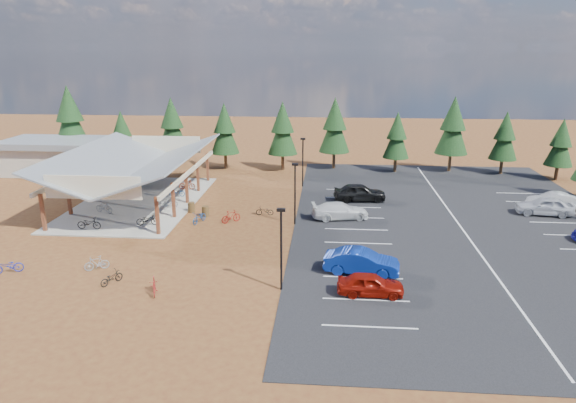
{
  "coord_description": "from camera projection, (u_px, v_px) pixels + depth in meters",
  "views": [
    {
      "loc": [
        7.66,
        -37.96,
        13.99
      ],
      "look_at": [
        4.43,
        2.09,
        1.91
      ],
      "focal_mm": 32.0,
      "sensor_mm": 36.0,
      "label": 1
    }
  ],
  "objects": [
    {
      "name": "bike_3",
      "position": [
        128.0,
        184.0,
        52.28
      ],
      "size": [
        1.86,
        0.92,
        1.07
      ],
      "primitive_type": "imported",
      "rotation": [
        0.0,
        0.0,
        1.33
      ],
      "color": "maroon",
      "rests_on": "concrete_pad"
    },
    {
      "name": "bike_13",
      "position": [
        97.0,
        263.0,
        33.52
      ],
      "size": [
        1.6,
        1.16,
        0.95
      ],
      "primitive_type": "imported",
      "rotation": [
        0.0,
        0.0,
        5.22
      ],
      "color": "gray",
      "rests_on": "ground"
    },
    {
      "name": "lamp_post_0",
      "position": [
        281.0,
        243.0,
        30.07
      ],
      "size": [
        0.5,
        0.25,
        5.14
      ],
      "color": "black",
      "rests_on": "ground"
    },
    {
      "name": "pine_1",
      "position": [
        122.0,
        133.0,
        61.3
      ],
      "size": [
        2.95,
        2.95,
        6.87
      ],
      "color": "#382314",
      "rests_on": "ground"
    },
    {
      "name": "bike_pavilion",
      "position": [
        136.0,
        163.0,
        47.21
      ],
      "size": [
        11.65,
        19.4,
        4.97
      ],
      "color": "#582D19",
      "rests_on": "concrete_pad"
    },
    {
      "name": "pine_13",
      "position": [
        561.0,
        143.0,
        55.26
      ],
      "size": [
        2.92,
        2.92,
        6.79
      ],
      "color": "#382314",
      "rests_on": "ground"
    },
    {
      "name": "bike_14",
      "position": [
        199.0,
        217.0,
        42.55
      ],
      "size": [
        1.21,
        2.0,
        0.99
      ],
      "primitive_type": "imported",
      "rotation": [
        0.0,
        0.0,
        -0.32
      ],
      "color": "navy",
      "rests_on": "ground"
    },
    {
      "name": "bike_16",
      "position": [
        265.0,
        211.0,
        44.51
      ],
      "size": [
        1.53,
        0.59,
        0.8
      ],
      "primitive_type": "imported",
      "rotation": [
        0.0,
        0.0,
        4.75
      ],
      "color": "black",
      "rests_on": "ground"
    },
    {
      "name": "bike_7",
      "position": [
        187.0,
        185.0,
        52.24
      ],
      "size": [
        1.69,
        0.53,
        1.0
      ],
      "primitive_type": "imported",
      "rotation": [
        0.0,
        0.0,
        1.61
      ],
      "color": "#992C0F",
      "rests_on": "concrete_pad"
    },
    {
      "name": "pine_6",
      "position": [
        397.0,
        136.0,
        59.0
      ],
      "size": [
        3.01,
        3.01,
        7.01
      ],
      "color": "#382314",
      "rests_on": "ground"
    },
    {
      "name": "bike_1",
      "position": [
        104.0,
        207.0,
        44.79
      ],
      "size": [
        1.87,
        1.06,
        1.08
      ],
      "primitive_type": "imported",
      "rotation": [
        0.0,
        0.0,
        1.24
      ],
      "color": "gray",
      "rests_on": "concrete_pad"
    },
    {
      "name": "pine_8",
      "position": [
        505.0,
        136.0,
        57.93
      ],
      "size": [
        3.09,
        3.09,
        7.21
      ],
      "color": "#382314",
      "rests_on": "ground"
    },
    {
      "name": "car_1",
      "position": [
        362.0,
        262.0,
        32.86
      ],
      "size": [
        4.98,
        2.34,
        1.58
      ],
      "primitive_type": "imported",
      "rotation": [
        0.0,
        0.0,
        1.43
      ],
      "color": "navy",
      "rests_on": "asphalt_lot"
    },
    {
      "name": "car_9",
      "position": [
        553.0,
        201.0,
        46.23
      ],
      "size": [
        4.39,
        1.57,
        1.44
      ],
      "primitive_type": "imported",
      "rotation": [
        0.0,
        0.0,
        -1.58
      ],
      "color": "#BDBDBD",
      "rests_on": "asphalt_lot"
    },
    {
      "name": "lamp_post_1",
      "position": [
        295.0,
        189.0,
        41.52
      ],
      "size": [
        0.5,
        0.25,
        5.14
      ],
      "color": "black",
      "rests_on": "ground"
    },
    {
      "name": "pine_5",
      "position": [
        335.0,
        126.0,
        60.44
      ],
      "size": [
        3.64,
        3.64,
        8.47
      ],
      "color": "#382314",
      "rests_on": "ground"
    },
    {
      "name": "pine_4",
      "position": [
        283.0,
        129.0,
        59.75
      ],
      "size": [
        3.47,
        3.47,
        8.09
      ],
      "color": "#382314",
      "rests_on": "ground"
    },
    {
      "name": "lamp_post_2",
      "position": [
        303.0,
        159.0,
        52.98
      ],
      "size": [
        0.5,
        0.25,
        5.14
      ],
      "color": "black",
      "rests_on": "ground"
    },
    {
      "name": "car_4",
      "position": [
        360.0,
        192.0,
        48.5
      ],
      "size": [
        5.06,
        2.48,
        1.66
      ],
      "primitive_type": "imported",
      "rotation": [
        0.0,
        0.0,
        1.68
      ],
      "color": "black",
      "rests_on": "asphalt_lot"
    },
    {
      "name": "bike_0",
      "position": [
        89.0,
        223.0,
        40.78
      ],
      "size": [
        1.92,
        0.7,
        1.0
      ],
      "primitive_type": "imported",
      "rotation": [
        0.0,
        0.0,
        1.59
      ],
      "color": "black",
      "rests_on": "concrete_pad"
    },
    {
      "name": "car_0",
      "position": [
        370.0,
        284.0,
        30.02
      ],
      "size": [
        3.89,
        1.57,
        1.33
      ],
      "primitive_type": "imported",
      "rotation": [
        0.0,
        0.0,
        1.57
      ],
      "color": "maroon",
      "rests_on": "asphalt_lot"
    },
    {
      "name": "concrete_pad",
      "position": [
        140.0,
        202.0,
        48.29
      ],
      "size": [
        10.6,
        18.6,
        0.1
      ],
      "primitive_type": "cube",
      "color": "gray",
      "rests_on": "ground"
    },
    {
      "name": "bike_2",
      "position": [
        128.0,
        186.0,
        52.07
      ],
      "size": [
        1.6,
        0.94,
        0.8
      ],
      "primitive_type": "imported",
      "rotation": [
        0.0,
        0.0,
        1.86
      ],
      "color": "#1F50A0",
      "rests_on": "concrete_pad"
    },
    {
      "name": "bike_15",
      "position": [
        231.0,
        216.0,
        42.63
      ],
      "size": [
        1.67,
        1.49,
        1.05
      ],
      "primitive_type": "imported",
      "rotation": [
        0.0,
        0.0,
        2.25
      ],
      "color": "maroon",
      "rests_on": "ground"
    },
    {
      "name": "bike_11",
      "position": [
        154.0,
        286.0,
        30.25
      ],
      "size": [
        0.96,
        1.73,
        1.0
      ],
      "primitive_type": "imported",
      "rotation": [
        0.0,
        0.0,
        0.31
      ],
      "color": "maroon",
      "rests_on": "ground"
    },
    {
      "name": "asphalt_lot",
      "position": [
        459.0,
        224.0,
        42.29
      ],
      "size": [
        27.0,
        44.0,
        0.04
      ],
      "primitive_type": "cube",
      "color": "black",
      "rests_on": "ground"
    },
    {
      "name": "bike_6",
      "position": [
        177.0,
        192.0,
        49.89
      ],
      "size": [
        1.74,
        0.8,
        0.88
      ],
      "primitive_type": "imported",
      "rotation": [
        0.0,
        0.0,
        1.44
      ],
      "color": "#215089",
      "rests_on": "concrete_pad"
    },
    {
      "name": "trash_bin_0",
      "position": [
        205.0,
        211.0,
        44.22
      ],
      "size": [
        0.6,
        0.6,
        0.9
      ],
      "primitive_type": "cylinder",
      "color": "#4E381C",
      "rests_on": "ground"
    },
    {
      "name": "car_3",
      "position": [
        340.0,
        211.0,
        43.46
      ],
      "size": [
        5.07,
        2.8,
        1.39
      ],
      "primitive_type": "imported",
      "rotation": [
        0.0,
        0.0,
        1.76
      ],
      "color": "silver",
      "rests_on": "asphalt_lot"
    },
    {
      "name": "pine_0",
      "position": [
        70.0,
        117.0,
        62.14
      ],
      "size": [
        4.18,
        4.18,
        9.73
      ],
      "color": "#382314",
      "rests_on": "ground"
    },
    {
      "name": "outbuilding",
      "position": [
        54.0,
        155.0,
        59.3
      ],
      "size": [
        11.0,
        7.0,
        3.9
      ],
      "color": "#ADA593",
      "rests_on": "ground"
    },
    {
      "name": "bike_4",
      "position": [
        147.0,
        220.0,
        41.7
      ],
      "size": [
        1.87,
        1.03,
        0.93
      ],
      "primitive_type": "imported",
      "rotation": [
        0.0,
        0.0,
        1.81
      ],
      "color": "black",
      "rests_on": "concrete_pad"
    },
    {
      "name": "bike_10",
      "position": [
        8.0,
        266.0,
        33.03
      ],
      "size": [
        1.97,
        1.41,
        0.98
      ],
      "primitive_type": "imported",
      "rotation": [
        0.0,
        0.0,
        5.17
      ],
      "color": "#172399",
      "rests_on": "ground"
    },
    {
      "name": "car_8",
      "position": [
        545.0,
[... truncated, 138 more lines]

